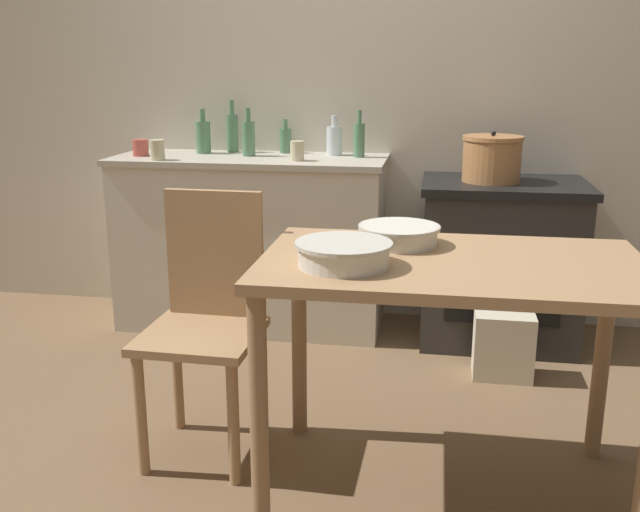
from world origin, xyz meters
TOP-DOWN VIEW (x-y plane):
  - ground_plane at (0.00, 0.00)m, footprint 14.00×14.00m
  - wall_back at (0.00, 1.58)m, footprint 8.00×0.07m
  - counter_cabinet at (-0.49, 1.29)m, footprint 1.42×0.55m
  - stove at (0.81, 1.27)m, footprint 0.80×0.60m
  - work_table at (0.53, -0.16)m, footprint 1.18×0.71m
  - chair at (-0.32, 0.00)m, footprint 0.41×0.41m
  - flour_sack at (0.80, 0.79)m, footprint 0.26×0.18m
  - stock_pot at (0.73, 1.25)m, footprint 0.29×0.29m
  - mixing_bowl_large at (0.36, 0.00)m, footprint 0.27×0.27m
  - mixing_bowl_small at (0.21, -0.28)m, footprint 0.29×0.29m
  - bottle_far_left at (-0.63, 1.47)m, footprint 0.06×0.06m
  - bottle_left at (-0.50, 1.32)m, footprint 0.07×0.07m
  - bottle_mid_left at (-0.77, 1.39)m, footprint 0.08×0.08m
  - bottle_center_left at (-0.34, 1.48)m, footprint 0.06×0.06m
  - bottle_center at (0.07, 1.36)m, footprint 0.06×0.06m
  - bottle_center_right at (-0.07, 1.43)m, footprint 0.08×0.08m
  - cup_mid_right at (-0.91, 1.08)m, footprint 0.07×0.07m
  - cup_right at (-1.06, 1.23)m, footprint 0.08×0.08m
  - cup_far_right at (-0.22, 1.18)m, footprint 0.07×0.07m

SIDE VIEW (x-z plane):
  - ground_plane at x=0.00m, z-range 0.00..0.00m
  - flour_sack at x=0.80m, z-range 0.00..0.30m
  - stove at x=0.81m, z-range 0.00..0.82m
  - counter_cabinet at x=-0.49m, z-range 0.00..0.91m
  - chair at x=-0.32m, z-range 0.03..0.98m
  - work_table at x=0.53m, z-range 0.28..1.08m
  - mixing_bowl_large at x=0.36m, z-range 0.80..0.87m
  - mixing_bowl_small at x=0.21m, z-range 0.80..0.88m
  - stock_pot at x=0.73m, z-range 0.81..1.06m
  - cup_right at x=-1.06m, z-range 0.91..1.00m
  - cup_far_right at x=-0.22m, z-range 0.91..1.01m
  - cup_mid_right at x=-0.91m, z-range 0.91..1.01m
  - bottle_center_left at x=-0.34m, z-range 0.89..1.07m
  - bottle_center_right at x=-0.07m, z-range 0.89..1.09m
  - bottle_mid_left at x=-0.77m, z-range 0.89..1.12m
  - bottle_center at x=0.07m, z-range 0.88..1.12m
  - bottle_left at x=-0.50m, z-range 0.88..1.13m
  - bottle_far_left at x=-0.63m, z-range 0.88..1.16m
  - wall_back at x=0.00m, z-range 0.00..2.55m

